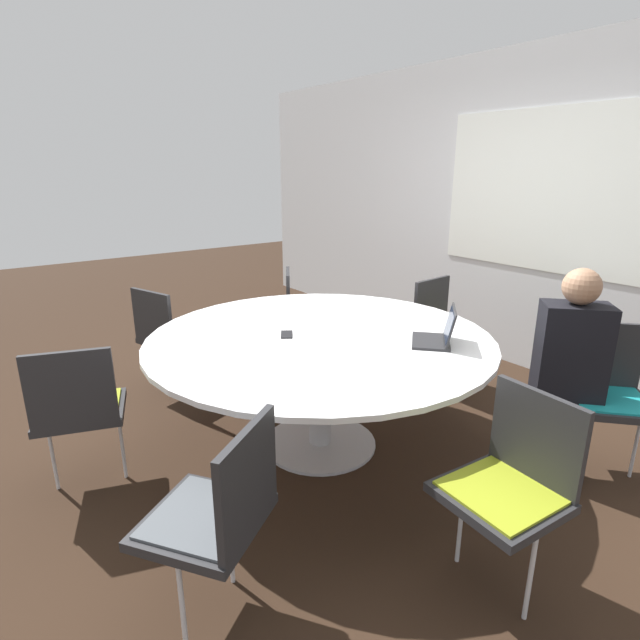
{
  "coord_description": "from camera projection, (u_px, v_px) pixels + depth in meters",
  "views": [
    {
      "loc": [
        2.32,
        -1.72,
        1.75
      ],
      "look_at": [
        0.0,
        0.0,
        0.85
      ],
      "focal_mm": 28.0,
      "sensor_mm": 36.0,
      "label": 1
    }
  ],
  "objects": [
    {
      "name": "chair_2",
      "position": [
        303.0,
        309.0,
        4.43
      ],
      "size": [
        0.6,
        0.59,
        0.88
      ],
      "rotation": [
        0.0,
        0.0,
        5.71
      ],
      "color": "#262628",
      "rests_on": "ground_plane"
    },
    {
      "name": "ground_plane",
      "position": [
        320.0,
        444.0,
        3.27
      ],
      "size": [
        16.0,
        16.0,
        0.0
      ],
      "primitive_type": "plane",
      "color": "black"
    },
    {
      "name": "chair_5",
      "position": [
        219.0,
        508.0,
        1.85
      ],
      "size": [
        0.6,
        0.6,
        0.88
      ],
      "rotation": [
        0.0,
        0.0,
        8.46
      ],
      "color": "#262628",
      "rests_on": "ground_plane"
    },
    {
      "name": "conference_table",
      "position": [
        320.0,
        350.0,
        3.08
      ],
      "size": [
        2.1,
        2.1,
        0.75
      ],
      "color": "#B7B7BC",
      "rests_on": "ground_plane"
    },
    {
      "name": "wall_back",
      "position": [
        540.0,
        215.0,
        4.19
      ],
      "size": [
        8.0,
        0.07,
        2.7
      ],
      "color": "silver",
      "rests_on": "ground_plane"
    },
    {
      "name": "cell_phone",
      "position": [
        287.0,
        334.0,
        3.06
      ],
      "size": [
        0.16,
        0.14,
        0.01
      ],
      "color": "black",
      "rests_on": "conference_table"
    },
    {
      "name": "chair_3",
      "position": [
        168.0,
        332.0,
        3.82
      ],
      "size": [
        0.55,
        0.54,
        0.88
      ],
      "rotation": [
        0.0,
        0.0,
        6.6
      ],
      "color": "#262628",
      "rests_on": "ground_plane"
    },
    {
      "name": "chair_4",
      "position": [
        78.0,
        404.0,
        2.66
      ],
      "size": [
        0.54,
        0.55,
        0.88
      ],
      "rotation": [
        0.0,
        0.0,
        7.52
      ],
      "color": "#262628",
      "rests_on": "ground_plane"
    },
    {
      "name": "chair_1",
      "position": [
        443.0,
        323.0,
        4.03
      ],
      "size": [
        0.45,
        0.47,
        0.88
      ],
      "rotation": [
        0.0,
        0.0,
        4.79
      ],
      "color": "#262628",
      "rests_on": "ground_plane"
    },
    {
      "name": "laptop",
      "position": [
        439.0,
        334.0,
        2.91
      ],
      "size": [
        0.37,
        0.37,
        0.21
      ],
      "rotation": [
        0.0,
        0.0,
        -0.83
      ],
      "color": "#232326",
      "rests_on": "conference_table"
    },
    {
      "name": "handbag",
      "position": [
        242.0,
        347.0,
        4.62
      ],
      "size": [
        0.36,
        0.16,
        0.28
      ],
      "color": "#661E56",
      "rests_on": "ground_plane"
    },
    {
      "name": "chair_0",
      "position": [
        607.0,
        386.0,
        2.87
      ],
      "size": [
        0.61,
        0.61,
        0.88
      ],
      "rotation": [
        0.0,
        0.0,
        3.88
      ],
      "color": "#262628",
      "rests_on": "ground_plane"
    },
    {
      "name": "chair_6",
      "position": [
        512.0,
        477.0,
        2.04
      ],
      "size": [
        0.47,
        0.45,
        0.88
      ],
      "rotation": [
        0.0,
        0.0,
        9.34
      ],
      "color": "#262628",
      "rests_on": "ground_plane"
    },
    {
      "name": "person_0",
      "position": [
        571.0,
        358.0,
        2.78
      ],
      "size": [
        0.41,
        0.4,
        1.23
      ],
      "rotation": [
        0.0,
        0.0,
        3.88
      ],
      "color": "black",
      "rests_on": "ground_plane"
    }
  ]
}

